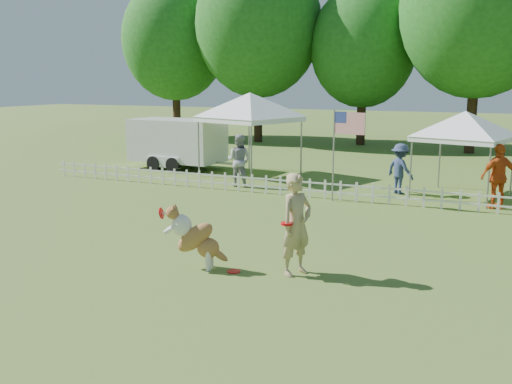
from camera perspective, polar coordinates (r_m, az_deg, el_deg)
ground at (r=11.57m, az=-2.46°, el=-7.25°), size 120.00×120.00×0.00m
picket_fence at (r=17.83m, az=7.67°, el=0.21°), size 22.00×0.08×0.60m
handler at (r=10.77m, az=4.06°, el=-3.26°), size 0.72×0.84×1.95m
dog at (r=11.23m, az=-6.02°, el=-4.54°), size 1.27×0.73×1.25m
frisbee_on_turf at (r=11.13m, az=-2.24°, el=-7.93°), size 0.27×0.27×0.02m
canopy_tent_left at (r=21.83m, az=-0.60°, el=5.64°), size 3.84×3.84×3.12m
canopy_tent_right at (r=19.01m, az=19.97°, el=3.45°), size 3.14×3.14×2.66m
cargo_trailer at (r=24.03m, az=-7.90°, el=4.82°), size 4.91×2.40×2.11m
flag_pole at (r=17.47m, az=7.74°, el=3.61°), size 1.07×0.33×2.78m
spectator_a at (r=19.82m, az=-1.70°, el=3.18°), size 0.89×0.70×1.82m
spectator_b at (r=19.07m, az=14.24°, el=2.26°), size 1.22×1.11×1.64m
spectator_c at (r=17.74m, az=23.10°, el=1.45°), size 1.16×1.01×1.88m
tree_far_left at (r=37.59m, az=-8.09°, el=13.83°), size 6.60×6.60×11.00m
tree_left at (r=34.35m, az=0.22°, el=15.04°), size 7.40×7.40×12.00m
tree_center_left at (r=33.29m, az=10.68°, el=13.09°), size 6.00×6.00×9.80m
tree_center_right at (r=30.98m, az=21.32°, el=15.30°), size 7.60×7.60×12.60m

